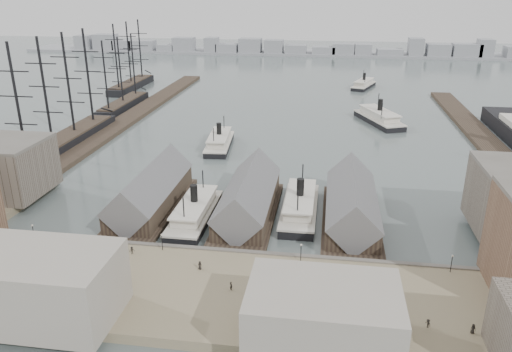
% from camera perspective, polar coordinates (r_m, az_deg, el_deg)
% --- Properties ---
extents(ground, '(900.00, 900.00, 0.00)m').
position_cam_1_polar(ground, '(114.71, -2.25, -8.15)').
color(ground, '#4C5858').
rests_on(ground, ground).
extents(quay, '(180.00, 30.00, 2.00)m').
position_cam_1_polar(quay, '(97.56, -4.48, -13.30)').
color(quay, '#7A6E52').
rests_on(quay, ground).
extents(seawall, '(180.00, 1.20, 2.30)m').
position_cam_1_polar(seawall, '(109.71, -2.76, -8.94)').
color(seawall, '#59544C').
rests_on(seawall, ground).
extents(west_wharf, '(10.00, 220.00, 1.60)m').
position_cam_1_polar(west_wharf, '(223.52, -14.82, 6.08)').
color(west_wharf, '#2D231C').
rests_on(west_wharf, ground).
extents(east_wharf, '(10.00, 180.00, 1.60)m').
position_cam_1_polar(east_wharf, '(204.78, 24.89, 3.45)').
color(east_wharf, '#2D231C').
rests_on(east_wharf, ground).
extents(ferry_shed_west, '(14.00, 42.00, 12.60)m').
position_cam_1_polar(ferry_shed_west, '(133.94, -11.92, -1.95)').
color(ferry_shed_west, '#2D231C').
rests_on(ferry_shed_west, ground).
extents(ferry_shed_center, '(14.00, 42.00, 12.60)m').
position_cam_1_polar(ferry_shed_center, '(127.53, -0.88, -2.67)').
color(ferry_shed_center, '#2D231C').
rests_on(ferry_shed_center, ground).
extents(ferry_shed_east, '(14.00, 42.00, 12.60)m').
position_cam_1_polar(ferry_shed_east, '(126.24, 10.87, -3.33)').
color(ferry_shed_east, '#2D231C').
rests_on(ferry_shed_east, ground).
extents(street_bldg_center, '(24.00, 16.00, 10.00)m').
position_cam_1_polar(street_bldg_center, '(82.40, 7.66, -15.62)').
color(street_bldg_center, gray).
rests_on(street_bldg_center, quay).
extents(street_bldg_west, '(30.00, 16.00, 12.00)m').
position_cam_1_polar(street_bldg_west, '(95.49, -24.52, -11.22)').
color(street_bldg_west, gray).
rests_on(street_bldg_west, quay).
extents(lamp_post_far_w, '(0.44, 0.44, 3.92)m').
position_cam_1_polar(lamp_post_far_w, '(122.82, -24.14, -5.59)').
color(lamp_post_far_w, black).
rests_on(lamp_post_far_w, quay).
extents(lamp_post_near_w, '(0.44, 0.44, 3.92)m').
position_cam_1_polar(lamp_post_near_w, '(110.13, -10.72, -7.07)').
color(lamp_post_near_w, black).
rests_on(lamp_post_near_w, quay).
extents(lamp_post_near_e, '(0.44, 0.44, 3.92)m').
position_cam_1_polar(lamp_post_near_e, '(104.76, 5.17, -8.32)').
color(lamp_post_near_e, black).
rests_on(lamp_post_near_e, quay).
extents(lamp_post_far_e, '(0.44, 0.44, 3.92)m').
position_cam_1_polar(lamp_post_far_e, '(107.79, 21.49, -8.95)').
color(lamp_post_far_e, black).
rests_on(lamp_post_far_e, quay).
extents(far_shore, '(500.00, 40.00, 15.72)m').
position_cam_1_polar(far_shore, '(436.04, 5.85, 14.11)').
color(far_shore, gray).
rests_on(far_shore, ground).
extents(ferry_docked_west, '(8.47, 28.25, 10.09)m').
position_cam_1_polar(ferry_docked_west, '(127.11, -7.01, -4.04)').
color(ferry_docked_west, black).
rests_on(ferry_docked_west, ground).
extents(ferry_docked_east, '(8.78, 29.28, 10.46)m').
position_cam_1_polar(ferry_docked_east, '(129.74, 5.02, -3.38)').
color(ferry_docked_east, black).
rests_on(ferry_docked_east, ground).
extents(ferry_open_near, '(10.53, 27.77, 9.70)m').
position_cam_1_polar(ferry_open_near, '(183.25, -4.21, 3.97)').
color(ferry_open_near, black).
rests_on(ferry_open_near, ground).
extents(ferry_open_mid, '(20.72, 32.29, 11.11)m').
position_cam_1_polar(ferry_open_mid, '(221.66, 13.88, 6.52)').
color(ferry_open_mid, black).
rests_on(ferry_open_mid, ground).
extents(ferry_open_far, '(15.70, 26.65, 9.13)m').
position_cam_1_polar(ferry_open_far, '(298.26, 12.21, 10.21)').
color(ferry_open_far, black).
rests_on(ferry_open_far, ground).
extents(sailing_ship_near, '(9.81, 67.57, 40.32)m').
position_cam_1_polar(sailing_ship_near, '(194.92, -21.04, 3.86)').
color(sailing_ship_near, black).
rests_on(sailing_ship_near, ground).
extents(sailing_ship_mid, '(8.14, 47.01, 33.45)m').
position_cam_1_polar(sailing_ship_mid, '(251.08, -14.92, 8.05)').
color(sailing_ship_mid, black).
rests_on(sailing_ship_mid, ground).
extents(sailing_ship_far, '(8.99, 49.96, 36.97)m').
position_cam_1_polar(sailing_ship_far, '(298.89, -14.06, 10.18)').
color(sailing_ship_far, black).
rests_on(sailing_ship_far, ground).
extents(horse_cart_left, '(4.47, 4.02, 1.61)m').
position_cam_1_polar(horse_cart_left, '(108.70, -21.69, -9.87)').
color(horse_cart_left, black).
rests_on(horse_cart_left, quay).
extents(horse_cart_center, '(4.81, 3.66, 1.73)m').
position_cam_1_polar(horse_cart_center, '(101.17, -15.97, -11.52)').
color(horse_cart_center, black).
rests_on(horse_cart_center, quay).
extents(horse_cart_right, '(4.77, 2.29, 1.58)m').
position_cam_1_polar(horse_cart_right, '(90.58, 4.15, -14.94)').
color(horse_cart_right, black).
rests_on(horse_cart_right, quay).
extents(pedestrian_1, '(0.87, 0.95, 1.58)m').
position_cam_1_polar(pedestrian_1, '(107.09, -24.24, -10.79)').
color(pedestrian_1, black).
rests_on(pedestrian_1, quay).
extents(pedestrian_2, '(1.23, 0.98, 1.67)m').
position_cam_1_polar(pedestrian_2, '(110.96, -13.99, -8.24)').
color(pedestrian_2, black).
rests_on(pedestrian_2, quay).
extents(pedestrian_3, '(0.97, 0.95, 1.64)m').
position_cam_1_polar(pedestrian_3, '(98.73, -17.28, -12.59)').
color(pedestrian_3, black).
rests_on(pedestrian_3, quay).
extents(pedestrian_4, '(0.98, 0.74, 1.80)m').
position_cam_1_polar(pedestrian_4, '(102.98, -6.43, -10.10)').
color(pedestrian_4, black).
rests_on(pedestrian_4, quay).
extents(pedestrian_5, '(0.80, 0.77, 1.76)m').
position_cam_1_polar(pedestrian_5, '(96.26, -2.87, -12.43)').
color(pedestrian_5, black).
rests_on(pedestrian_5, quay).
extents(pedestrian_6, '(0.96, 0.87, 1.61)m').
position_cam_1_polar(pedestrian_6, '(101.97, 6.07, -10.49)').
color(pedestrian_6, black).
rests_on(pedestrian_6, quay).
extents(pedestrian_7, '(1.11, 1.19, 1.61)m').
position_cam_1_polar(pedestrian_7, '(91.86, 19.05, -15.64)').
color(pedestrian_7, black).
rests_on(pedestrian_7, quay).
extents(pedestrian_8, '(0.62, 1.07, 1.71)m').
position_cam_1_polar(pedestrian_8, '(98.09, 15.29, -12.57)').
color(pedestrian_8, black).
rests_on(pedestrian_8, quay).
extents(pedestrian_10, '(0.97, 0.73, 1.78)m').
position_cam_1_polar(pedestrian_10, '(93.15, 23.56, -15.71)').
color(pedestrian_10, black).
rests_on(pedestrian_10, quay).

